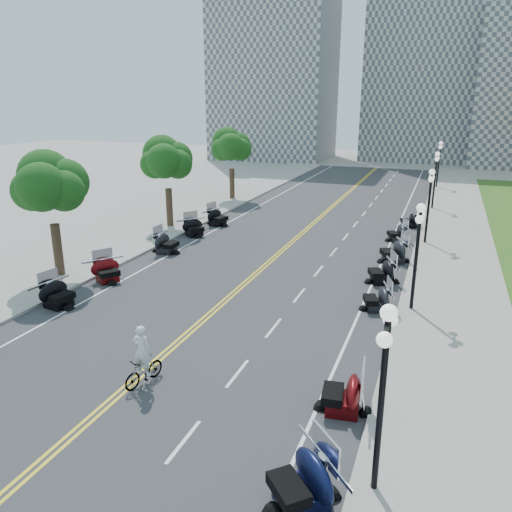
% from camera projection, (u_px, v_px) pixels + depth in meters
% --- Properties ---
extents(ground, '(160.00, 160.00, 0.00)m').
position_uv_depth(ground, '(207.00, 317.00, 22.59)').
color(ground, gray).
extents(road, '(16.00, 90.00, 0.01)m').
position_uv_depth(road, '(277.00, 255.00, 31.51)').
color(road, '#333335').
rests_on(road, ground).
extents(centerline_yellow_a, '(0.12, 90.00, 0.00)m').
position_uv_depth(centerline_yellow_a, '(275.00, 255.00, 31.55)').
color(centerline_yellow_a, yellow).
rests_on(centerline_yellow_a, road).
extents(centerline_yellow_b, '(0.12, 90.00, 0.00)m').
position_uv_depth(centerline_yellow_b, '(279.00, 255.00, 31.46)').
color(centerline_yellow_b, yellow).
rests_on(centerline_yellow_b, road).
extents(edge_line_north, '(0.12, 90.00, 0.00)m').
position_uv_depth(edge_line_north, '(380.00, 267.00, 29.34)').
color(edge_line_north, white).
rests_on(edge_line_north, road).
extents(edge_line_south, '(0.12, 90.00, 0.00)m').
position_uv_depth(edge_line_south, '(187.00, 245.00, 33.67)').
color(edge_line_south, white).
rests_on(edge_line_south, road).
extents(lane_dash_4, '(0.12, 2.00, 0.00)m').
position_uv_depth(lane_dash_4, '(184.00, 441.00, 14.37)').
color(lane_dash_4, white).
rests_on(lane_dash_4, road).
extents(lane_dash_5, '(0.12, 2.00, 0.00)m').
position_uv_depth(lane_dash_5, '(237.00, 373.00, 17.94)').
color(lane_dash_5, white).
rests_on(lane_dash_5, road).
extents(lane_dash_6, '(0.12, 2.00, 0.00)m').
position_uv_depth(lane_dash_6, '(273.00, 328.00, 21.50)').
color(lane_dash_6, white).
rests_on(lane_dash_6, road).
extents(lane_dash_7, '(0.12, 2.00, 0.00)m').
position_uv_depth(lane_dash_7, '(299.00, 295.00, 25.07)').
color(lane_dash_7, white).
rests_on(lane_dash_7, road).
extents(lane_dash_8, '(0.12, 2.00, 0.00)m').
position_uv_depth(lane_dash_8, '(319.00, 271.00, 28.64)').
color(lane_dash_8, white).
rests_on(lane_dash_8, road).
extents(lane_dash_9, '(0.12, 2.00, 0.00)m').
position_uv_depth(lane_dash_9, '(334.00, 252.00, 32.20)').
color(lane_dash_9, white).
rests_on(lane_dash_9, road).
extents(lane_dash_10, '(0.12, 2.00, 0.00)m').
position_uv_depth(lane_dash_10, '(346.00, 237.00, 35.77)').
color(lane_dash_10, white).
rests_on(lane_dash_10, road).
extents(lane_dash_11, '(0.12, 2.00, 0.00)m').
position_uv_depth(lane_dash_11, '(355.00, 224.00, 39.33)').
color(lane_dash_11, white).
rests_on(lane_dash_11, road).
extents(lane_dash_12, '(0.12, 2.00, 0.00)m').
position_uv_depth(lane_dash_12, '(364.00, 214.00, 42.90)').
color(lane_dash_12, white).
rests_on(lane_dash_12, road).
extents(lane_dash_13, '(0.12, 2.00, 0.00)m').
position_uv_depth(lane_dash_13, '(371.00, 205.00, 46.47)').
color(lane_dash_13, white).
rests_on(lane_dash_13, road).
extents(lane_dash_14, '(0.12, 2.00, 0.00)m').
position_uv_depth(lane_dash_14, '(377.00, 197.00, 50.03)').
color(lane_dash_14, white).
rests_on(lane_dash_14, road).
extents(lane_dash_15, '(0.12, 2.00, 0.00)m').
position_uv_depth(lane_dash_15, '(382.00, 191.00, 53.60)').
color(lane_dash_15, white).
rests_on(lane_dash_15, road).
extents(lane_dash_16, '(0.12, 2.00, 0.00)m').
position_uv_depth(lane_dash_16, '(386.00, 185.00, 57.16)').
color(lane_dash_16, white).
rests_on(lane_dash_16, road).
extents(lane_dash_17, '(0.12, 2.00, 0.00)m').
position_uv_depth(lane_dash_17, '(390.00, 180.00, 60.73)').
color(lane_dash_17, white).
rests_on(lane_dash_17, road).
extents(lane_dash_18, '(0.12, 2.00, 0.00)m').
position_uv_depth(lane_dash_18, '(394.00, 176.00, 64.30)').
color(lane_dash_18, white).
rests_on(lane_dash_18, road).
extents(lane_dash_19, '(0.12, 2.00, 0.00)m').
position_uv_depth(lane_dash_19, '(397.00, 172.00, 67.86)').
color(lane_dash_19, white).
rests_on(lane_dash_19, road).
extents(sidewalk_north, '(5.00, 90.00, 0.15)m').
position_uv_depth(sidewalk_north, '(454.00, 274.00, 27.93)').
color(sidewalk_north, '#9E9991').
rests_on(sidewalk_north, ground).
extents(sidewalk_south, '(5.00, 90.00, 0.15)m').
position_uv_depth(sidewalk_south, '(135.00, 239.00, 35.05)').
color(sidewalk_south, '#9E9991').
rests_on(sidewalk_south, ground).
extents(distant_block_a, '(18.00, 14.00, 26.00)m').
position_uv_depth(distant_block_a, '(274.00, 76.00, 80.06)').
color(distant_block_a, gray).
rests_on(distant_block_a, ground).
extents(distant_block_b, '(16.00, 12.00, 30.00)m').
position_uv_depth(distant_block_b, '(421.00, 62.00, 77.35)').
color(distant_block_b, gray).
rests_on(distant_block_b, ground).
extents(street_lamp_1, '(0.50, 1.20, 4.90)m').
position_uv_depth(street_lamp_1, '(381.00, 402.00, 11.76)').
color(street_lamp_1, black).
rests_on(street_lamp_1, sidewalk_north).
extents(street_lamp_2, '(0.50, 1.20, 4.90)m').
position_uv_depth(street_lamp_2, '(416.00, 258.00, 22.46)').
color(street_lamp_2, black).
rests_on(street_lamp_2, sidewalk_north).
extents(street_lamp_3, '(0.50, 1.20, 4.90)m').
position_uv_depth(street_lamp_3, '(428.00, 207.00, 33.16)').
color(street_lamp_3, black).
rests_on(street_lamp_3, sidewalk_north).
extents(street_lamp_4, '(0.50, 1.20, 4.90)m').
position_uv_depth(street_lamp_4, '(435.00, 180.00, 43.86)').
color(street_lamp_4, black).
rests_on(street_lamp_4, sidewalk_north).
extents(street_lamp_5, '(0.50, 1.20, 4.90)m').
position_uv_depth(street_lamp_5, '(439.00, 165.00, 54.56)').
color(street_lamp_5, black).
rests_on(street_lamp_5, sidewalk_north).
extents(tree_2, '(4.80, 4.80, 9.20)m').
position_uv_depth(tree_2, '(50.00, 192.00, 26.34)').
color(tree_2, '#235619').
rests_on(tree_2, sidewalk_south).
extents(tree_3, '(4.80, 4.80, 9.20)m').
position_uv_depth(tree_3, '(167.00, 165.00, 37.04)').
color(tree_3, '#235619').
rests_on(tree_3, sidewalk_south).
extents(tree_4, '(4.80, 4.80, 9.20)m').
position_uv_depth(tree_4, '(232.00, 150.00, 47.73)').
color(tree_4, '#235619').
rests_on(tree_4, sidewalk_south).
extents(motorcycle_n_3, '(3.07, 3.07, 1.52)m').
position_uv_depth(motorcycle_n_3, '(302.00, 480.00, 11.90)').
color(motorcycle_n_3, black).
rests_on(motorcycle_n_3, road).
extents(motorcycle_n_4, '(2.25, 2.25, 1.41)m').
position_uv_depth(motorcycle_n_4, '(343.00, 392.00, 15.58)').
color(motorcycle_n_4, '#590A0C').
rests_on(motorcycle_n_4, road).
extents(motorcycle_n_6, '(2.32, 2.32, 1.28)m').
position_uv_depth(motorcycle_n_6, '(377.00, 297.00, 23.15)').
color(motorcycle_n_6, black).
rests_on(motorcycle_n_6, road).
extents(motorcycle_n_7, '(2.63, 2.63, 1.41)m').
position_uv_depth(motorcycle_n_7, '(382.00, 271.00, 26.57)').
color(motorcycle_n_7, black).
rests_on(motorcycle_n_7, road).
extents(motorcycle_n_8, '(2.90, 2.90, 1.52)m').
position_uv_depth(motorcycle_n_8, '(394.00, 250.00, 29.94)').
color(motorcycle_n_8, black).
rests_on(motorcycle_n_8, road).
extents(motorcycle_n_9, '(2.45, 2.45, 1.29)m').
position_uv_depth(motorcycle_n_9, '(397.00, 232.00, 34.48)').
color(motorcycle_n_9, black).
rests_on(motorcycle_n_9, road).
extents(motorcycle_n_10, '(2.28, 2.28, 1.26)m').
position_uv_depth(motorcycle_n_10, '(409.00, 219.00, 38.22)').
color(motorcycle_n_10, black).
rests_on(motorcycle_n_10, road).
extents(motorcycle_s_5, '(2.31, 2.31, 1.40)m').
position_uv_depth(motorcycle_s_5, '(57.00, 293.00, 23.52)').
color(motorcycle_s_5, black).
rests_on(motorcycle_s_5, road).
extents(motorcycle_s_6, '(2.73, 2.73, 1.38)m').
position_uv_depth(motorcycle_s_6, '(107.00, 269.00, 26.81)').
color(motorcycle_s_6, '#590A0C').
rests_on(motorcycle_s_6, road).
extents(motorcycle_s_7, '(2.05, 2.05, 1.43)m').
position_uv_depth(motorcycle_s_7, '(166.00, 242.00, 31.81)').
color(motorcycle_s_7, black).
rests_on(motorcycle_s_7, road).
extents(motorcycle_s_8, '(2.78, 2.78, 1.39)m').
position_uv_depth(motorcycle_s_8, '(194.00, 227.00, 35.78)').
color(motorcycle_s_8, black).
rests_on(motorcycle_s_8, road).
extents(motorcycle_s_9, '(2.50, 2.50, 1.44)m').
position_uv_depth(motorcycle_s_9, '(218.00, 216.00, 38.78)').
color(motorcycle_s_9, black).
rests_on(motorcycle_s_9, road).
extents(bicycle, '(0.89, 1.76, 1.02)m').
position_uv_depth(bicycle, '(144.00, 371.00, 17.15)').
color(bicycle, '#A51414').
rests_on(bicycle, road).
extents(cyclist_rider, '(0.68, 0.45, 1.86)m').
position_uv_depth(cyclist_rider, '(141.00, 333.00, 16.72)').
color(cyclist_rider, white).
rests_on(cyclist_rider, bicycle).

